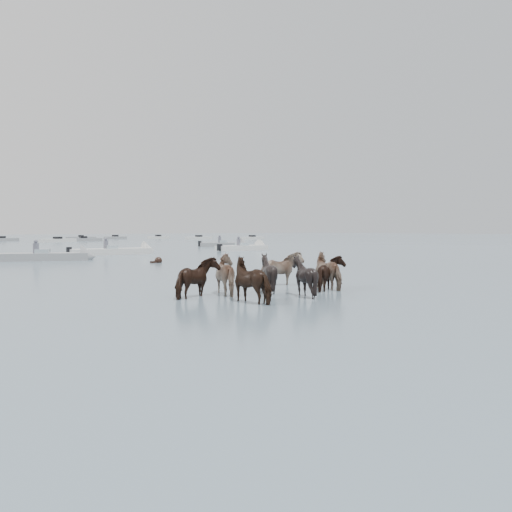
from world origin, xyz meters
TOP-DOWN VIEW (x-y plane):
  - ground at (0.00, 0.00)m, footprint 400.00×400.00m
  - pony_herd at (0.09, 1.20)m, footprint 6.28×3.87m
  - swimming_pony at (4.11, 16.30)m, footprint 0.72×0.44m
  - motorboat_b at (0.25, 22.49)m, footprint 6.07×3.91m
  - motorboat_c at (6.80, 27.26)m, footprint 6.99×2.27m
  - motorboat_d at (19.30, 26.93)m, footprint 5.70×1.64m
  - motorboat_e at (23.90, 36.30)m, footprint 5.78×3.82m

SIDE VIEW (x-z plane):
  - ground at x=0.00m, z-range 0.00..0.00m
  - swimming_pony at x=4.11m, z-range -0.12..0.32m
  - motorboat_c at x=6.80m, z-range -0.74..1.18m
  - motorboat_b at x=0.25m, z-range -0.74..1.18m
  - motorboat_e at x=23.90m, z-range -0.73..1.19m
  - motorboat_d at x=19.30m, z-range -0.73..1.19m
  - pony_herd at x=0.09m, z-range -0.17..1.21m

